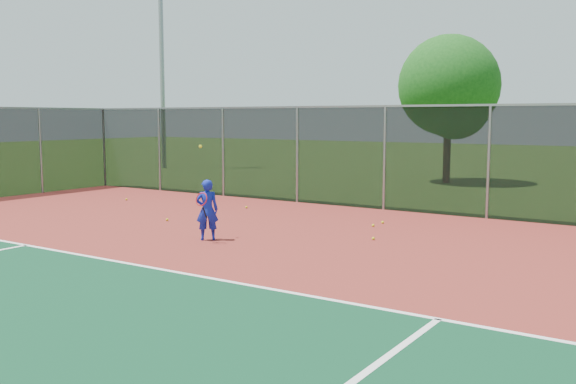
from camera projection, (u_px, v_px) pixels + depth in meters
name	position (u px, v px, depth m)	size (l,w,h in m)	color
ground	(170.00, 361.00, 7.14)	(120.00, 120.00, 0.00)	#2F5518
court_apron	(272.00, 314.00, 8.79)	(30.00, 20.00, 0.02)	maroon
fence_back	(489.00, 161.00, 16.90)	(30.00, 0.06, 3.03)	black
tennis_player	(207.00, 210.00, 14.00)	(0.59, 0.70, 2.08)	#1122A7
practice_ball_0	(383.00, 222.00, 16.23)	(0.07, 0.07, 0.07)	#CDC917
practice_ball_2	(373.00, 238.00, 14.07)	(0.07, 0.07, 0.07)	#CDC917
practice_ball_3	(373.00, 225.00, 15.76)	(0.07, 0.07, 0.07)	#CDC917
practice_ball_4	(126.00, 199.00, 20.76)	(0.07, 0.07, 0.07)	#CDC917
practice_ball_5	(167.00, 220.00, 16.64)	(0.07, 0.07, 0.07)	#CDC917
practice_ball_8	(246.00, 207.00, 18.96)	(0.07, 0.07, 0.07)	#CDC917
floodlight_nw	(161.00, 32.00, 33.37)	(0.90, 0.40, 12.69)	gray
tree_back_left	(450.00, 90.00, 26.06)	(4.12, 4.12, 6.06)	#332312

